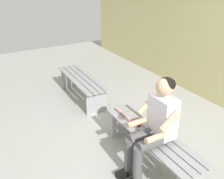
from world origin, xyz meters
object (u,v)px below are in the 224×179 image
object	(u,v)px
bench_near	(152,141)
person_seated	(154,125)
book_open	(126,112)
apple	(139,124)
bench_far	(82,83)

from	to	relation	value
bench_near	person_seated	xyz separation A→B (m)	(-0.13, 0.10, 0.35)
person_seated	book_open	world-z (taller)	person_seated
apple	book_open	world-z (taller)	apple
apple	bench_near	bearing A→B (deg)	-169.45
person_seated	apple	bearing A→B (deg)	-8.84
bench_near	bench_far	size ratio (longest dim) A/B	1.09
person_seated	book_open	xyz separation A→B (m)	(0.74, -0.10, -0.23)
bench_near	apple	bearing A→B (deg)	10.55
bench_far	bench_near	bearing A→B (deg)	180.00
person_seated	bench_far	bearing A→B (deg)	-2.51
bench_near	book_open	xyz separation A→B (m)	(0.60, -0.00, 0.12)
bench_far	person_seated	distance (m)	2.31
bench_near	bench_far	distance (m)	2.15
book_open	bench_far	bearing A→B (deg)	1.75
bench_near	book_open	distance (m)	0.61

